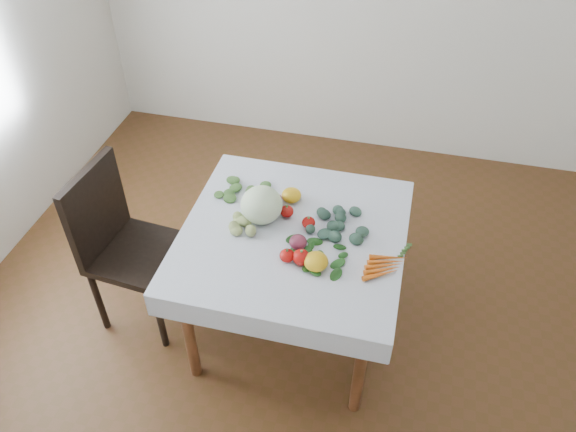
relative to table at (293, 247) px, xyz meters
name	(u,v)px	position (x,y,z in m)	size (l,w,h in m)	color
ground	(292,325)	(0.00, 0.00, -0.65)	(4.00, 4.00, 0.00)	#58351C
table	(293,247)	(0.00, 0.00, 0.00)	(1.00, 1.00, 0.75)	brown
tablecloth	(293,233)	(0.00, 0.00, 0.10)	(1.12, 1.12, 0.01)	white
chair	(121,238)	(-0.95, -0.09, -0.07)	(0.50, 0.50, 1.01)	black
cabbage	(262,205)	(-0.18, 0.06, 0.20)	(0.21, 0.21, 0.19)	#DDF5CD
tomato_a	(287,211)	(-0.06, 0.12, 0.13)	(0.07, 0.07, 0.06)	#B30F0B
tomato_b	(309,223)	(0.07, 0.06, 0.13)	(0.07, 0.07, 0.06)	#B30F0B
tomato_c	(287,256)	(0.02, -0.19, 0.13)	(0.07, 0.07, 0.06)	#B30F0B
tomato_d	(301,257)	(0.09, -0.19, 0.14)	(0.09, 0.09, 0.08)	#B30F0B
heirloom_back	(291,195)	(-0.07, 0.24, 0.14)	(0.11, 0.11, 0.07)	yellow
heirloom_front	(316,261)	(0.16, -0.21, 0.14)	(0.12, 0.12, 0.08)	yellow
onion_a	(275,200)	(-0.14, 0.18, 0.14)	(0.09, 0.09, 0.07)	#52172E
onion_b	(298,242)	(0.05, -0.10, 0.14)	(0.09, 0.09, 0.07)	#52172E
tomatillo_cluster	(247,225)	(-0.24, -0.02, 0.13)	(0.17, 0.12, 0.05)	#A3B669
carrot_bunch	(385,266)	(0.48, -0.13, 0.12)	(0.19, 0.21, 0.03)	orange
kale_bunch	(337,222)	(0.20, 0.11, 0.12)	(0.29, 0.25, 0.04)	#325242
basil_bunch	(316,256)	(0.15, -0.14, 0.11)	(0.29, 0.23, 0.01)	#1B551A
dill_bunch	(242,192)	(-0.34, 0.23, 0.12)	(0.23, 0.22, 0.03)	#467636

